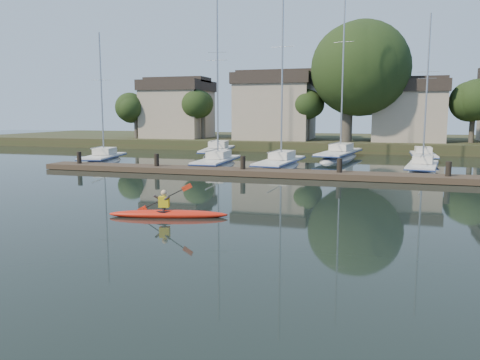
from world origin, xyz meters
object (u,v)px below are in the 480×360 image
(sailboat_5, at_px, (218,157))
(dock, at_px, (290,173))
(sailboat_3, at_px, (422,174))
(sailboat_6, at_px, (339,161))
(sailboat_1, at_px, (217,169))
(sailboat_0, at_px, (103,165))
(kayak, at_px, (168,212))
(sailboat_2, at_px, (280,170))
(sailboat_7, at_px, (423,162))

(sailboat_5, bearing_deg, dock, -64.38)
(sailboat_3, bearing_deg, sailboat_6, 135.24)
(sailboat_1, bearing_deg, sailboat_0, 176.63)
(sailboat_3, xyz_separation_m, sailboat_6, (-6.05, 8.01, -0.03))
(kayak, bearing_deg, sailboat_3, 45.08)
(kayak, distance_m, sailboat_3, 20.32)
(sailboat_5, relative_size, sailboat_6, 0.96)
(dock, distance_m, sailboat_6, 13.09)
(sailboat_2, height_order, sailboat_6, sailboat_6)
(sailboat_1, relative_size, sailboat_2, 0.91)
(dock, distance_m, sailboat_2, 4.76)
(kayak, height_order, dock, kayak)
(kayak, xyz_separation_m, sailboat_6, (4.38, 25.44, -0.37))
(sailboat_3, height_order, sailboat_5, sailboat_5)
(dock, relative_size, sailboat_0, 3.01)
(sailboat_0, xyz_separation_m, sailboat_1, (9.69, -0.26, 0.01))
(kayak, xyz_separation_m, sailboat_5, (-6.84, 25.57, -0.38))
(dock, bearing_deg, sailboat_0, 164.88)
(dock, bearing_deg, sailboat_3, 31.38)
(sailboat_0, relative_size, sailboat_7, 0.97)
(sailboat_1, bearing_deg, sailboat_7, 30.22)
(sailboat_3, distance_m, sailboat_6, 10.04)
(sailboat_3, bearing_deg, kayak, -112.72)
(sailboat_1, bearing_deg, sailboat_2, 4.21)
(sailboat_1, bearing_deg, sailboat_3, 1.86)
(kayak, xyz_separation_m, sailboat_3, (10.43, 17.44, -0.34))
(sailboat_5, height_order, sailboat_7, sailboat_5)
(sailboat_6, bearing_deg, sailboat_1, -122.87)
(sailboat_2, xyz_separation_m, sailboat_5, (-7.69, 8.56, -0.02))
(sailboat_7, bearing_deg, sailboat_2, -139.12)
(kayak, xyz_separation_m, sailboat_0, (-13.45, 16.79, -0.36))
(sailboat_2, relative_size, sailboat_7, 1.25)
(kayak, distance_m, sailboat_2, 17.04)
(sailboat_0, xyz_separation_m, sailboat_2, (14.30, 0.22, 0.00))
(kayak, xyz_separation_m, sailboat_7, (11.22, 25.89, -0.35))
(sailboat_1, xyz_separation_m, sailboat_7, (14.98, 9.37, 0.01))
(dock, xyz_separation_m, sailboat_2, (-1.51, 4.50, -0.39))
(sailboat_3, relative_size, sailboat_7, 0.98)
(sailboat_2, height_order, sailboat_3, sailboat_2)
(sailboat_2, distance_m, sailboat_3, 9.59)
(sailboat_2, distance_m, sailboat_6, 9.14)
(sailboat_6, distance_m, sailboat_7, 6.85)
(sailboat_0, bearing_deg, sailboat_2, -10.81)
(sailboat_0, relative_size, sailboat_6, 0.67)
(sailboat_3, distance_m, sailboat_7, 8.50)
(sailboat_3, bearing_deg, dock, -140.46)
(sailboat_6, height_order, sailboat_7, sailboat_6)
(kayak, bearing_deg, sailboat_2, 73.09)
(dock, height_order, sailboat_1, sailboat_1)
(sailboat_1, bearing_deg, kayak, -79.00)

